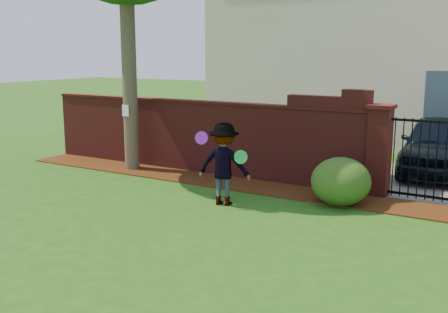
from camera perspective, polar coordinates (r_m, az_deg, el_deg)
The scene contains 12 objects.
ground at distance 8.94m, azimuth -6.23°, elevation -7.97°, with size 80.00×80.00×0.01m, color #235314.
mulch_bed at distance 12.10m, azimuth -0.34°, elevation -2.71°, with size 11.10×1.08×0.03m, color #391C0A.
brick_wall at distance 13.03m, azimuth -2.83°, elevation 2.36°, with size 8.70×0.31×2.16m.
pillar_left at distance 11.23m, azimuth 16.27°, elevation 0.66°, with size 0.50×0.50×1.88m.
iron_gate at distance 11.04m, azimuth 21.77°, elevation -0.41°, with size 1.78×0.03×1.60m.
house at distance 19.17m, azimuth 18.73°, elevation 11.30°, with size 12.40×6.40×6.30m.
car at distance 13.74m, azimuth 21.85°, elevation 1.02°, with size 1.63×4.05×1.38m, color black.
paper_notice at distance 13.29m, azimuth -10.50°, elevation 4.85°, with size 0.20×0.01×0.28m, color white.
shrub_left at distance 10.46m, azimuth 12.39°, elevation -2.63°, with size 1.14×1.14×0.94m, color #204E17.
man at distance 10.19m, azimuth -0.09°, elevation -0.84°, with size 1.03×0.59×1.59m, color gray.
frisbee_purple at distance 10.03m, azimuth -2.42°, elevation 2.00°, with size 0.25×0.25×0.02m, color purple.
frisbee_green at distance 9.95m, azimuth 1.81°, elevation -0.06°, with size 0.26×0.26×0.02m, color green.
Camera 1 is at (5.12, -6.72, 2.91)m, focal length 42.73 mm.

